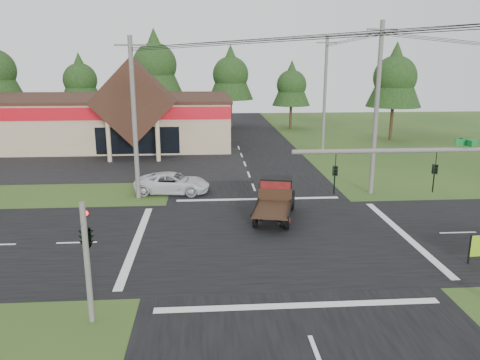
{
  "coord_description": "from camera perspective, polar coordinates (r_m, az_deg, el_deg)",
  "views": [
    {
      "loc": [
        -3.31,
        -22.65,
        8.95
      ],
      "look_at": [
        -1.44,
        3.71,
        2.2
      ],
      "focal_mm": 35.0,
      "sensor_mm": 36.0,
      "label": 1
    }
  ],
  "objects": [
    {
      "name": "parking_apron",
      "position": [
        43.92,
        -18.06,
        1.87
      ],
      "size": [
        28.0,
        14.0,
        0.02
      ],
      "primitive_type": "cube",
      "color": "black",
      "rests_on": "ground"
    },
    {
      "name": "utility_pole_nw",
      "position": [
        31.21,
        -12.77,
        7.42
      ],
      "size": [
        2.0,
        0.3,
        10.5
      ],
      "color": "#595651",
      "rests_on": "ground"
    },
    {
      "name": "road_ns",
      "position": [
        24.58,
        4.0,
        -7.04
      ],
      "size": [
        12.0,
        120.0,
        0.02
      ],
      "primitive_type": "cube",
      "color": "black",
      "rests_on": "ground"
    },
    {
      "name": "cvs_building",
      "position": [
        54.03,
        -17.43,
        7.11
      ],
      "size": [
        30.4,
        18.2,
        9.19
      ],
      "color": "tan",
      "rests_on": "ground"
    },
    {
      "name": "utility_pole_ne",
      "position": [
        32.82,
        16.31,
        8.41
      ],
      "size": [
        2.0,
        0.3,
        11.5
      ],
      "color": "#595651",
      "rests_on": "ground"
    },
    {
      "name": "tree_row_b",
      "position": [
        66.81,
        -18.92,
        11.65
      ],
      "size": [
        5.6,
        5.6,
        10.1
      ],
      "color": "#332316",
      "rests_on": "ground"
    },
    {
      "name": "ground",
      "position": [
        24.58,
        4.0,
        -7.06
      ],
      "size": [
        120.0,
        120.0,
        0.0
      ],
      "primitive_type": "plane",
      "color": "#294B1A",
      "rests_on": "ground"
    },
    {
      "name": "road_ew",
      "position": [
        24.58,
        4.0,
        -7.03
      ],
      "size": [
        120.0,
        12.0,
        0.02
      ],
      "primitive_type": "cube",
      "color": "black",
      "rests_on": "ground"
    },
    {
      "name": "utility_pole_n",
      "position": [
        46.18,
        10.3,
        10.11
      ],
      "size": [
        2.0,
        0.3,
        11.2
      ],
      "color": "#595651",
      "rests_on": "ground"
    },
    {
      "name": "tree_row_e",
      "position": [
        63.73,
        6.3,
        11.62
      ],
      "size": [
        5.04,
        5.04,
        9.09
      ],
      "color": "#332316",
      "rests_on": "ground"
    },
    {
      "name": "antique_flatbed_truck",
      "position": [
        27.11,
        4.2,
        -2.48
      ],
      "size": [
        3.27,
        5.73,
        2.26
      ],
      "primitive_type": null,
      "rotation": [
        0.0,
        0.0,
        -0.24
      ],
      "color": "#500B11",
      "rests_on": "ground"
    },
    {
      "name": "tree_side_ne",
      "position": [
        56.83,
        18.39,
        12.03
      ],
      "size": [
        6.16,
        6.16,
        11.11
      ],
      "color": "#332316",
      "rests_on": "ground"
    },
    {
      "name": "white_pickup",
      "position": [
        32.81,
        -8.23,
        -0.36
      ],
      "size": [
        5.39,
        2.98,
        1.43
      ],
      "primitive_type": "imported",
      "rotation": [
        0.0,
        0.0,
        1.45
      ],
      "color": "silver",
      "rests_on": "ground"
    },
    {
      "name": "tree_row_c",
      "position": [
        64.0,
        -10.36,
        13.89
      ],
      "size": [
        7.28,
        7.28,
        13.13
      ],
      "color": "#332316",
      "rests_on": "ground"
    },
    {
      "name": "tree_row_d",
      "position": [
        64.76,
        -1.15,
        12.93
      ],
      "size": [
        6.16,
        6.16,
        11.11
      ],
      "color": "#332316",
      "rests_on": "ground"
    },
    {
      "name": "traffic_signal_corner",
      "position": [
        16.79,
        -18.34,
        -5.28
      ],
      "size": [
        0.53,
        2.48,
        4.4
      ],
      "color": "#595651",
      "rests_on": "ground"
    },
    {
      "name": "traffic_signal_mast",
      "position": [
        18.26,
        26.12,
        -1.51
      ],
      "size": [
        8.12,
        0.24,
        7.0
      ],
      "color": "#595651",
      "rests_on": "ground"
    }
  ]
}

